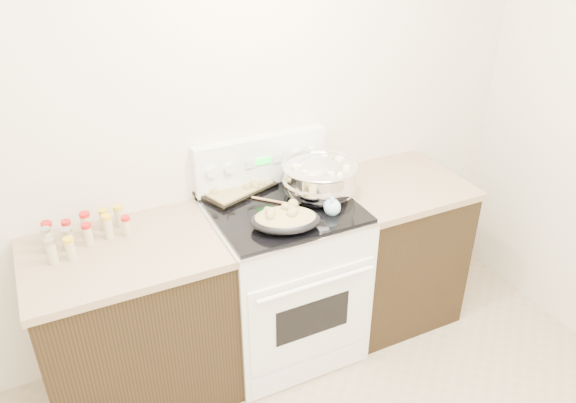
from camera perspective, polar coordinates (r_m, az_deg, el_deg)
room_shell at (r=1.33m, az=12.25°, el=-2.99°), size 4.10×3.60×2.75m
counter_left at (r=3.02m, az=-15.18°, el=-11.86°), size 0.93×0.67×0.92m
counter_right at (r=3.51m, az=10.38°, el=-4.66°), size 0.73×0.67×0.92m
kitchen_range at (r=3.17m, az=-0.43°, el=-7.60°), size 0.78×0.73×1.22m
mixing_bowl at (r=2.99m, az=3.22°, el=2.23°), size 0.43×0.43×0.24m
roasting_pan at (r=2.72m, az=-0.28°, el=-1.76°), size 0.41×0.34×0.12m
baking_sheet at (r=3.08m, az=-5.40°, el=1.43°), size 0.47×0.40×0.06m
wooden_spoon at (r=2.90m, az=-1.83°, el=-0.56°), size 0.20×0.20×0.04m
blue_ladle at (r=2.86m, az=4.57°, el=-0.46°), size 0.22×0.23×0.11m
spice_jars at (r=2.82m, az=-20.24°, el=-2.94°), size 0.40×0.24×0.13m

